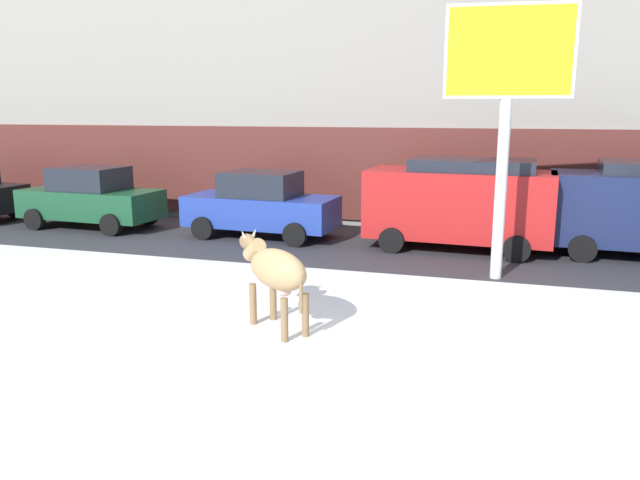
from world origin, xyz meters
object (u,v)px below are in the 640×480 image
at_px(car_blue_sedan, 261,205).
at_px(pedestrian_near_billboard, 531,204).
at_px(car_darkgreen_sedan, 91,198).
at_px(pedestrian_by_cars, 624,208).
at_px(billboard, 508,69).
at_px(cow_tan, 276,270).
at_px(car_red_van, 460,201).

bearing_deg(car_blue_sedan, pedestrian_near_billboard, 19.03).
height_order(car_darkgreen_sedan, pedestrian_by_cars, car_darkgreen_sedan).
relative_size(billboard, car_darkgreen_sedan, 1.30).
xyz_separation_m(cow_tan, billboard, (3.40, 4.23, 3.32)).
bearing_deg(billboard, cow_tan, -128.81).
bearing_deg(pedestrian_by_cars, billboard, -122.45).
bearing_deg(cow_tan, pedestrian_near_billboard, 65.58).
xyz_separation_m(billboard, pedestrian_near_billboard, (0.86, 5.15, -3.43)).
relative_size(billboard, pedestrian_by_cars, 3.21).
distance_m(car_blue_sedan, car_red_van, 5.44).
distance_m(car_darkgreen_sedan, car_blue_sedan, 5.46).
distance_m(billboard, car_red_van, 4.14).
distance_m(car_darkgreen_sedan, car_red_van, 10.90).
xyz_separation_m(billboard, pedestrian_by_cars, (3.27, 5.15, -3.43)).
xyz_separation_m(cow_tan, car_darkgreen_sedan, (-8.47, 6.72, -0.09)).
bearing_deg(car_darkgreen_sedan, car_blue_sedan, 1.59).
xyz_separation_m(car_blue_sedan, pedestrian_near_billboard, (7.27, 2.51, -0.03)).
distance_m(car_red_van, pedestrian_near_billboard, 3.16).
relative_size(car_blue_sedan, pedestrian_by_cars, 2.48).
bearing_deg(pedestrian_near_billboard, car_red_van, -125.79).
relative_size(billboard, car_red_van, 1.19).
xyz_separation_m(cow_tan, car_blue_sedan, (-3.01, 6.87, -0.09)).
bearing_deg(pedestrian_near_billboard, billboard, -99.46).
xyz_separation_m(cow_tan, car_red_van, (2.42, 6.83, 0.25)).
height_order(cow_tan, pedestrian_near_billboard, pedestrian_near_billboard).
xyz_separation_m(billboard, car_blue_sedan, (-6.41, 2.64, -3.41)).
xyz_separation_m(pedestrian_near_billboard, pedestrian_by_cars, (2.42, 0.00, 0.00)).
relative_size(pedestrian_near_billboard, pedestrian_by_cars, 1.00).
bearing_deg(car_red_van, car_blue_sedan, 179.58).
bearing_deg(pedestrian_near_billboard, car_blue_sedan, -160.97).
height_order(cow_tan, car_darkgreen_sedan, car_darkgreen_sedan).
distance_m(car_blue_sedan, pedestrian_by_cars, 10.00).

